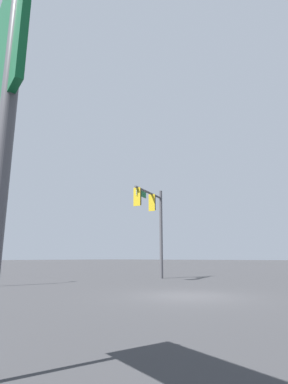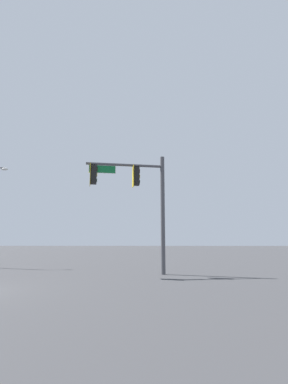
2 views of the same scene
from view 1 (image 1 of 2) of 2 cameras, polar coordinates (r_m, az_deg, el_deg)
name	(u,v)px [view 1 (image 1 of 2)]	position (r m, az deg, el deg)	size (l,w,h in m)	color
ground_plane	(187,296)	(13.37, 8.27, -19.03)	(400.00, 400.00, 0.00)	#38383A
signal_pole_near	(154,216)	(23.04, 1.88, -4.59)	(4.59, 1.36, 6.96)	#47474C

